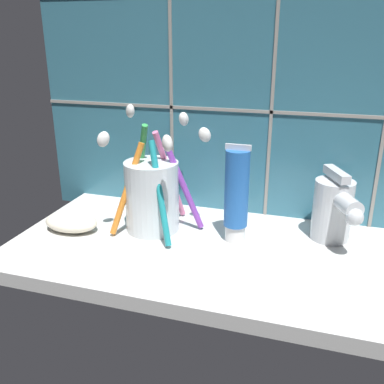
{
  "coord_description": "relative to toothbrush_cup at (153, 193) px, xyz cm",
  "views": [
    {
      "loc": [
        9.45,
        -52.15,
        30.11
      ],
      "look_at": [
        -7.17,
        1.28,
        9.47
      ],
      "focal_mm": 40.0,
      "sensor_mm": 36.0,
      "label": 1
    }
  ],
  "objects": [
    {
      "name": "toothpaste_tube",
      "position": [
        12.74,
        -0.06,
        1.26
      ],
      "size": [
        3.56,
        3.39,
        14.28
      ],
      "color": "white",
      "rests_on": "sink_counter"
    },
    {
      "name": "sink_faucet",
      "position": [
        26.09,
        4.1,
        -0.87
      ],
      "size": [
        6.53,
        9.93,
        10.47
      ],
      "rotation": [
        0.0,
        0.0,
        -1.15
      ],
      "color": "silver",
      "rests_on": "sink_counter"
    },
    {
      "name": "toothbrush_cup",
      "position": [
        0.0,
        0.0,
        0.0
      ],
      "size": [
        15.43,
        14.93,
        18.35
      ],
      "color": "silver",
      "rests_on": "sink_counter"
    },
    {
      "name": "tile_wall_backsplash",
      "position": [
        13.98,
        11.45,
        17.2
      ],
      "size": [
        74.86,
        1.72,
        50.02
      ],
      "color": "#336B7F",
      "rests_on": "ground"
    },
    {
      "name": "sink_counter",
      "position": [
        13.97,
        -3.26,
        -6.82
      ],
      "size": [
        64.86,
        28.92,
        2.0
      ],
      "primitive_type": "cube",
      "color": "silver",
      "rests_on": "ground"
    },
    {
      "name": "soap_bar",
      "position": [
        -11.76,
        -4.18,
        -4.49
      ],
      "size": [
        8.36,
        5.37,
        2.67
      ],
      "primitive_type": "ellipsoid",
      "color": "silver",
      "rests_on": "sink_counter"
    }
  ]
}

